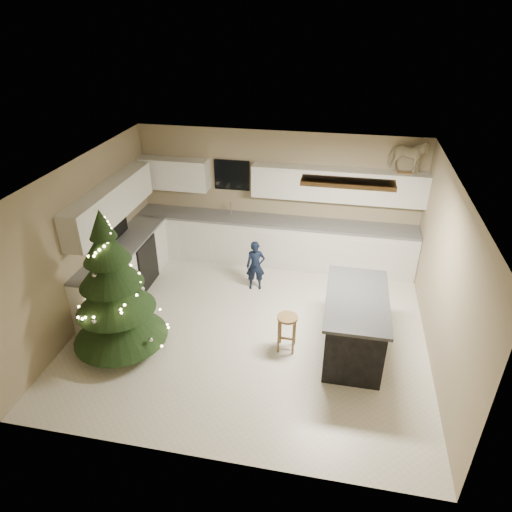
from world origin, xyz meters
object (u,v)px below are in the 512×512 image
christmas_tree (114,296)px  toddler (256,266)px  bar_stool (287,325)px  rocking_horse (408,156)px  island (354,324)px

christmas_tree → toddler: 2.68m
bar_stool → rocking_horse: size_ratio=0.79×
island → bar_stool: bearing=-170.2°
toddler → christmas_tree: bearing=-141.7°
island → bar_stool: 0.99m
toddler → rocking_horse: bearing=12.8°
island → toddler: 2.26m
christmas_tree → toddler: (1.68, 2.03, -0.48)m
island → christmas_tree: christmas_tree is taller
island → rocking_horse: (0.70, 2.55, 1.84)m
island → rocking_horse: size_ratio=2.26×
toddler → rocking_horse: 3.29m
island → rocking_horse: bearing=74.6°
island → rocking_horse: rocking_horse is taller
bar_stool → christmas_tree: 2.56m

